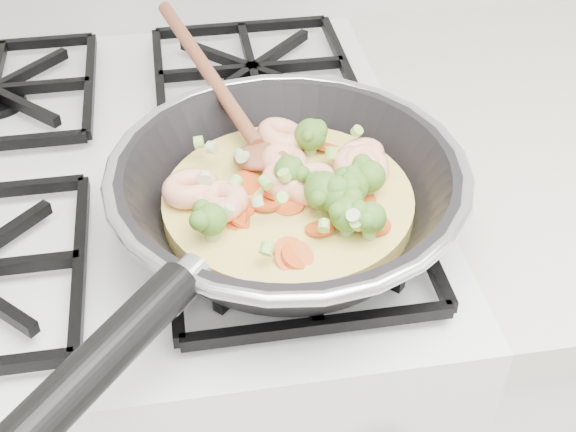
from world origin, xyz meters
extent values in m
cube|color=white|center=(0.00, 1.70, 0.45)|extent=(0.60, 0.60, 0.90)
cube|color=black|center=(0.00, 1.70, 0.91)|extent=(0.56, 0.56, 0.02)
torus|color=#B5B5BD|center=(0.15, 1.56, 0.98)|extent=(0.32, 0.32, 0.01)
cylinder|color=black|center=(-0.01, 1.38, 0.98)|extent=(0.13, 0.15, 0.03)
cylinder|color=#E7D164|center=(0.15, 1.56, 0.95)|extent=(0.22, 0.22, 0.02)
ellipsoid|color=brown|center=(0.13, 1.61, 0.96)|extent=(0.06, 0.07, 0.02)
cylinder|color=brown|center=(0.09, 1.73, 0.99)|extent=(0.09, 0.23, 0.05)
torus|color=#FFBC96|center=(0.21, 1.58, 0.96)|extent=(0.07, 0.06, 0.03)
torus|color=#FFBC96|center=(0.17, 1.56, 0.96)|extent=(0.07, 0.07, 0.02)
torus|color=#FFBC96|center=(0.15, 1.60, 0.96)|extent=(0.06, 0.06, 0.03)
torus|color=#FFBC96|center=(0.06, 1.57, 0.96)|extent=(0.07, 0.07, 0.02)
torus|color=#FFBC96|center=(0.08, 1.55, 0.96)|extent=(0.07, 0.07, 0.02)
torus|color=#FFBC96|center=(0.14, 1.57, 0.96)|extent=(0.05, 0.05, 0.02)
torus|color=#FFBC96|center=(0.15, 1.64, 0.96)|extent=(0.07, 0.06, 0.03)
torus|color=#FFBC96|center=(0.22, 1.60, 0.96)|extent=(0.06, 0.06, 0.02)
torus|color=#FFBC96|center=(0.22, 1.58, 0.96)|extent=(0.06, 0.06, 0.02)
torus|color=#FFBC96|center=(0.09, 1.55, 0.96)|extent=(0.06, 0.06, 0.02)
ellipsoid|color=#54872C|center=(0.20, 1.50, 0.97)|extent=(0.03, 0.03, 0.03)
ellipsoid|color=#54872C|center=(0.07, 1.52, 0.97)|extent=(0.04, 0.04, 0.03)
ellipsoid|color=#54872C|center=(0.19, 1.50, 0.98)|extent=(0.04, 0.04, 0.03)
ellipsoid|color=#54872C|center=(0.15, 1.57, 0.97)|extent=(0.04, 0.04, 0.03)
ellipsoid|color=#54872C|center=(0.18, 1.62, 0.98)|extent=(0.04, 0.04, 0.03)
ellipsoid|color=#54872C|center=(0.21, 1.55, 0.97)|extent=(0.04, 0.04, 0.03)
ellipsoid|color=#54872C|center=(0.18, 1.53, 0.98)|extent=(0.04, 0.04, 0.03)
ellipsoid|color=#54872C|center=(0.17, 1.54, 0.98)|extent=(0.04, 0.04, 0.03)
ellipsoid|color=#54872C|center=(0.20, 1.54, 0.97)|extent=(0.04, 0.04, 0.03)
cylinder|color=#D6521B|center=(0.09, 1.54, 0.96)|extent=(0.04, 0.04, 0.01)
cylinder|color=#D6521B|center=(0.10, 1.55, 0.96)|extent=(0.04, 0.04, 0.00)
cylinder|color=#D6521B|center=(0.14, 1.56, 0.96)|extent=(0.04, 0.04, 0.01)
cylinder|color=#D6521B|center=(0.11, 1.58, 0.96)|extent=(0.03, 0.03, 0.01)
cylinder|color=#D6521B|center=(0.14, 1.55, 0.96)|extent=(0.03, 0.03, 0.01)
cylinder|color=#D6521B|center=(0.13, 1.49, 0.96)|extent=(0.03, 0.03, 0.01)
cylinder|color=#D6521B|center=(0.14, 1.48, 0.96)|extent=(0.04, 0.04, 0.01)
cylinder|color=#D6521B|center=(0.23, 1.60, 0.96)|extent=(0.03, 0.03, 0.01)
cylinder|color=#D6521B|center=(0.21, 1.51, 0.96)|extent=(0.04, 0.04, 0.01)
cylinder|color=#D6521B|center=(0.16, 1.51, 0.96)|extent=(0.03, 0.03, 0.01)
cylinder|color=#D6521B|center=(0.15, 1.62, 0.96)|extent=(0.03, 0.03, 0.01)
cylinder|color=#D6521B|center=(0.19, 1.63, 0.96)|extent=(0.04, 0.04, 0.01)
cylinder|color=#D6521B|center=(0.12, 1.55, 0.96)|extent=(0.04, 0.04, 0.01)
cylinder|color=#D6521B|center=(0.14, 1.48, 0.96)|extent=(0.04, 0.04, 0.01)
cylinder|color=#D6521B|center=(0.21, 1.54, 0.96)|extent=(0.03, 0.03, 0.00)
cylinder|color=#D6521B|center=(0.10, 1.54, 0.96)|extent=(0.04, 0.04, 0.01)
cylinder|color=#BDDC9B|center=(0.07, 1.56, 0.98)|extent=(0.01, 0.01, 0.01)
cylinder|color=#BDDC9B|center=(0.18, 1.54, 0.98)|extent=(0.01, 0.01, 0.01)
cylinder|color=#94D254|center=(0.13, 1.53, 0.98)|extent=(0.01, 0.01, 0.01)
cylinder|color=#94D254|center=(0.10, 1.57, 0.97)|extent=(0.01, 0.01, 0.01)
cylinder|color=#94D254|center=(0.19, 1.49, 0.98)|extent=(0.01, 0.01, 0.01)
cylinder|color=#94D254|center=(0.22, 1.56, 0.98)|extent=(0.01, 0.01, 0.01)
cylinder|color=#94D254|center=(0.14, 1.55, 0.98)|extent=(0.01, 0.01, 0.01)
cylinder|color=#BDDC9B|center=(0.11, 1.60, 0.98)|extent=(0.01, 0.01, 0.01)
cylinder|color=#94D254|center=(0.16, 1.50, 0.97)|extent=(0.01, 0.01, 0.01)
cylinder|color=#BDDC9B|center=(0.19, 1.49, 0.98)|extent=(0.01, 0.01, 0.01)
cylinder|color=#94D254|center=(0.19, 1.60, 0.97)|extent=(0.01, 0.01, 0.01)
cylinder|color=#94D254|center=(0.22, 1.61, 0.98)|extent=(0.01, 0.01, 0.01)
cylinder|color=#BDDC9B|center=(0.09, 1.52, 0.98)|extent=(0.01, 0.01, 0.01)
cylinder|color=#94D254|center=(0.12, 1.55, 0.98)|extent=(0.01, 0.01, 0.01)
cylinder|color=#94D254|center=(0.07, 1.63, 0.98)|extent=(0.01, 0.01, 0.01)
cylinder|color=#BDDC9B|center=(0.08, 1.61, 0.98)|extent=(0.01, 0.01, 0.01)
cylinder|color=#BDDC9B|center=(0.11, 1.60, 0.97)|extent=(0.01, 0.01, 0.01)
cylinder|color=#BDDC9B|center=(0.11, 1.53, 0.98)|extent=(0.01, 0.01, 0.01)
cylinder|color=#94D254|center=(0.11, 1.48, 0.97)|extent=(0.01, 0.01, 0.01)
camera|label=1|loc=(0.06, 1.04, 1.38)|focal=48.32mm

